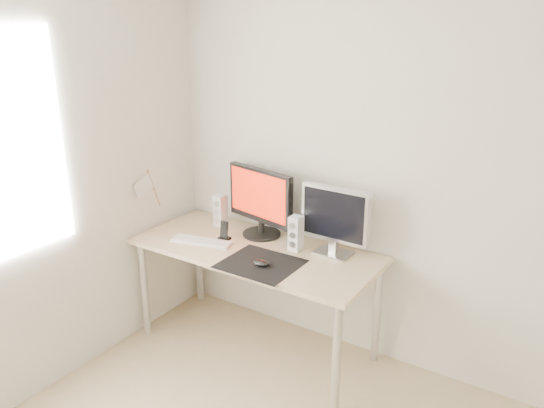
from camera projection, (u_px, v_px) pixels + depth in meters
The scene contains 11 objects.
wall_back at pixel (424, 179), 3.05m from camera, with size 3.50×3.50×0.00m, color white.
mousepad at pixel (261, 264), 3.17m from camera, with size 0.45×0.40×0.00m, color black.
mouse at pixel (261, 263), 3.13m from camera, with size 0.11×0.06×0.04m, color black.
desk at pixel (255, 259), 3.43m from camera, with size 1.60×0.70×0.73m.
main_monitor at pixel (260, 200), 3.52m from camera, with size 0.55×0.31×0.47m.
second_monitor at pixel (335, 218), 3.23m from camera, with size 0.45×0.17×0.43m.
speaker_left at pixel (220, 211), 3.73m from camera, with size 0.07×0.09×0.23m.
speaker_right at pixel (296, 233), 3.34m from camera, with size 0.07×0.09×0.23m.
keyboard at pixel (202, 241), 3.48m from camera, with size 0.44×0.21×0.02m.
phone_dock at pixel (224, 234), 3.52m from camera, with size 0.07×0.06×0.13m.
pennant at pixel (147, 186), 3.59m from camera, with size 0.01×0.23×0.29m.
Camera 1 is at (0.85, -1.18, 2.11)m, focal length 35.00 mm.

